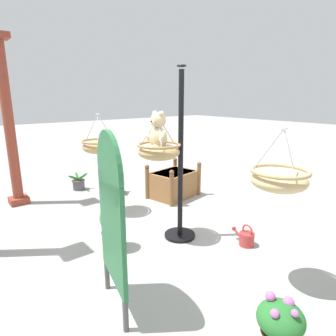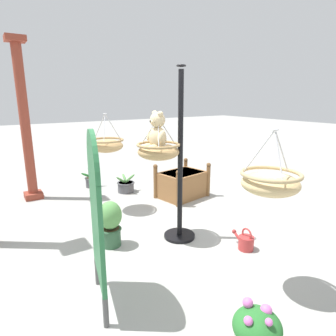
# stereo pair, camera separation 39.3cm
# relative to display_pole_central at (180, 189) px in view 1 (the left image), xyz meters

# --- Properties ---
(ground_plane) EXTENTS (40.00, 40.00, 0.00)m
(ground_plane) POSITION_rel_display_pole_central_xyz_m (0.13, 0.01, -0.72)
(ground_plane) COLOR #9E9E99
(display_pole_central) EXTENTS (0.44, 0.44, 2.34)m
(display_pole_central) POSITION_rel_display_pole_central_xyz_m (0.00, 0.00, 0.00)
(display_pole_central) COLOR black
(display_pole_central) RESTS_ON ground
(hanging_basket_with_teddy) EXTENTS (0.58, 0.58, 0.56)m
(hanging_basket_with_teddy) POSITION_rel_display_pole_central_xyz_m (0.15, 0.25, 0.54)
(hanging_basket_with_teddy) COLOR tan
(teddy_bear) EXTENTS (0.35, 0.32, 0.51)m
(teddy_bear) POSITION_rel_display_pole_central_xyz_m (0.15, 0.27, 0.77)
(teddy_bear) COLOR #D1B789
(hanging_basket_left_high) EXTENTS (0.56, 0.56, 0.62)m
(hanging_basket_left_high) POSITION_rel_display_pole_central_xyz_m (-1.43, -0.02, 0.46)
(hanging_basket_left_high) COLOR tan
(hanging_basket_right_low) EXTENTS (0.58, 0.58, 0.65)m
(hanging_basket_right_low) POSITION_rel_display_pole_central_xyz_m (1.51, 0.45, 0.45)
(hanging_basket_right_low) COLOR tan
(greenhouse_pillar_left) EXTENTS (0.34, 0.34, 2.99)m
(greenhouse_pillar_left) POSITION_rel_display_pole_central_xyz_m (2.90, 1.49, 0.73)
(greenhouse_pillar_left) COLOR brown
(greenhouse_pillar_left) RESTS_ON ground
(wooden_planter_box) EXTENTS (0.86, 1.04, 0.69)m
(wooden_planter_box) POSITION_rel_display_pole_central_xyz_m (1.36, -1.02, -0.44)
(wooden_planter_box) COLOR olive
(wooden_planter_box) RESTS_ON ground
(potted_plant_tall_leafy) EXTENTS (0.44, 0.44, 0.36)m
(potted_plant_tall_leafy) POSITION_rel_display_pole_central_xyz_m (2.99, 0.29, -0.57)
(potted_plant_tall_leafy) COLOR #4C4C51
(potted_plant_tall_leafy) RESTS_ON ground
(potted_plant_bushy_green) EXTENTS (0.31, 0.31, 0.63)m
(potted_plant_bushy_green) POSITION_rel_display_pole_central_xyz_m (0.30, 0.91, -0.38)
(potted_plant_bushy_green) COLOR #2D5638
(potted_plant_bushy_green) RESTS_ON ground
(potted_plant_small_succulent) EXTENTS (0.36, 0.36, 0.47)m
(potted_plant_small_succulent) POSITION_rel_display_pole_central_xyz_m (-1.93, 0.65, -0.50)
(potted_plant_small_succulent) COLOR beige
(potted_plant_small_succulent) RESTS_ON ground
(potted_plant_conical_shrub) EXTENTS (0.47, 0.46, 0.37)m
(potted_plant_conical_shrub) POSITION_rel_display_pole_central_xyz_m (2.26, -0.21, -0.58)
(potted_plant_conical_shrub) COLOR #4C4C51
(potted_plant_conical_shrub) RESTS_ON ground
(display_sign_board) EXTENTS (0.70, 0.20, 1.69)m
(display_sign_board) POSITION_rel_display_pole_central_xyz_m (-0.70, 1.42, 0.28)
(display_sign_board) COLOR #286B3D
(display_sign_board) RESTS_ON ground
(watering_can) EXTENTS (0.35, 0.20, 0.30)m
(watering_can) POSITION_rel_display_pole_central_xyz_m (-0.75, -0.53, -0.61)
(watering_can) COLOR #B23333
(watering_can) RESTS_ON ground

